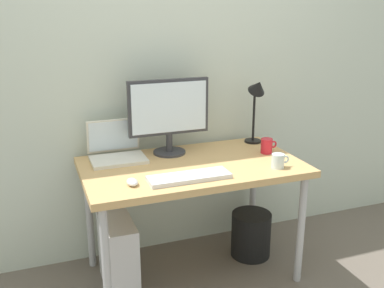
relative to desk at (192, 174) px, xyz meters
name	(u,v)px	position (x,y,z in m)	size (l,w,h in m)	color
ground_plane	(192,272)	(0.00, 0.00, -0.66)	(6.00, 6.00, 0.00)	#665B51
back_wall	(169,56)	(0.00, 0.42, 0.64)	(4.40, 0.04, 2.60)	silver
desk	(192,174)	(0.00, 0.00, 0.00)	(1.26, 0.72, 0.72)	tan
monitor	(169,112)	(-0.06, 0.23, 0.33)	(0.50, 0.20, 0.46)	#333338
laptop	(116,149)	(-0.39, 0.24, 0.12)	(0.32, 0.26, 0.23)	silver
desk_lamp	(257,97)	(0.53, 0.23, 0.38)	(0.11, 0.16, 0.45)	black
keyboard	(189,177)	(-0.10, -0.22, 0.08)	(0.44, 0.14, 0.02)	silver
mouse	(132,182)	(-0.40, -0.19, 0.08)	(0.06, 0.09, 0.03)	silver
coffee_mug	(267,146)	(0.50, 0.02, 0.11)	(0.11, 0.07, 0.09)	red
glass_cup	(278,161)	(0.43, -0.23, 0.11)	(0.11, 0.07, 0.08)	silver
computer_tower	(118,253)	(-0.45, 0.03, -0.45)	(0.18, 0.36, 0.42)	silver
wastebasket	(251,234)	(0.44, 0.06, -0.51)	(0.26, 0.26, 0.30)	black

